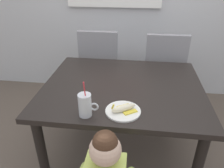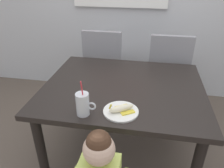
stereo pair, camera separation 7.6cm
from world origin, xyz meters
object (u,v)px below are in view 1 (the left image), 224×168
object	(u,v)px
dining_table	(123,95)
dining_chair_left	(100,65)
snack_plate	(123,111)
milk_cup	(85,106)
dining_chair_right	(163,69)
peeled_banana	(124,108)

from	to	relation	value
dining_table	dining_chair_left	world-z (taller)	dining_chair_left
dining_table	snack_plate	xyz separation A→B (m)	(0.03, -0.36, 0.10)
dining_chair_left	milk_cup	distance (m)	1.23
dining_chair_right	peeled_banana	world-z (taller)	dining_chair_right
peeled_banana	milk_cup	bearing A→B (deg)	-165.98
snack_plate	peeled_banana	bearing A→B (deg)	-33.73
milk_cup	dining_chair_right	bearing A→B (deg)	62.94
dining_table	dining_chair_left	size ratio (longest dim) A/B	1.30
dining_chair_right	milk_cup	bearing A→B (deg)	62.94
dining_chair_right	dining_chair_left	bearing A→B (deg)	-2.79
dining_chair_right	milk_cup	size ratio (longest dim) A/B	3.82
milk_cup	peeled_banana	bearing A→B (deg)	14.02
milk_cup	snack_plate	world-z (taller)	milk_cup
dining_chair_left	milk_cup	bearing A→B (deg)	95.81
dining_table	dining_chair_right	bearing A→B (deg)	62.04
snack_plate	dining_chair_left	bearing A→B (deg)	107.29
dining_table	dining_chair_right	xyz separation A→B (m)	(0.39, 0.74, -0.08)
dining_chair_left	snack_plate	world-z (taller)	dining_chair_left
milk_cup	peeled_banana	world-z (taller)	milk_cup
dining_table	peeled_banana	distance (m)	0.38
snack_plate	dining_table	bearing A→B (deg)	94.87
dining_table	dining_chair_right	world-z (taller)	dining_chair_right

